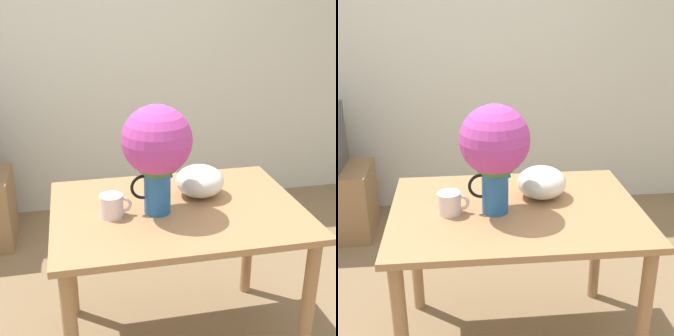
{
  "view_description": "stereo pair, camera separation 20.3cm",
  "coord_description": "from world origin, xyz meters",
  "views": [
    {
      "loc": [
        -0.26,
        -1.7,
        1.73
      ],
      "look_at": [
        0.13,
        0.15,
        0.99
      ],
      "focal_mm": 50.0,
      "sensor_mm": 36.0,
      "label": 1
    },
    {
      "loc": [
        -0.06,
        -1.73,
        1.73
      ],
      "look_at": [
        0.13,
        0.15,
        0.99
      ],
      "focal_mm": 50.0,
      "sensor_mm": 36.0,
      "label": 2
    }
  ],
  "objects": [
    {
      "name": "coffee_mug",
      "position": [
        -0.12,
        0.15,
        0.83
      ],
      "size": [
        0.14,
        0.1,
        0.1
      ],
      "color": "silver",
      "rests_on": "table"
    },
    {
      "name": "white_bowl",
      "position": [
        0.31,
        0.28,
        0.85
      ],
      "size": [
        0.23,
        0.23,
        0.15
      ],
      "color": "silver",
      "rests_on": "table"
    },
    {
      "name": "flower_vase",
      "position": [
        0.08,
        0.15,
        1.08
      ],
      "size": [
        0.31,
        0.31,
        0.49
      ],
      "color": "#235B9E",
      "rests_on": "table"
    },
    {
      "name": "table",
      "position": [
        0.18,
        0.18,
        0.66
      ],
      "size": [
        1.14,
        0.83,
        0.78
      ],
      "color": "#A3754C",
      "rests_on": "ground_plane"
    },
    {
      "name": "wall_back",
      "position": [
        0.0,
        1.92,
        1.3
      ],
      "size": [
        8.0,
        0.05,
        2.6
      ],
      "color": "silver",
      "rests_on": "ground_plane"
    }
  ]
}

